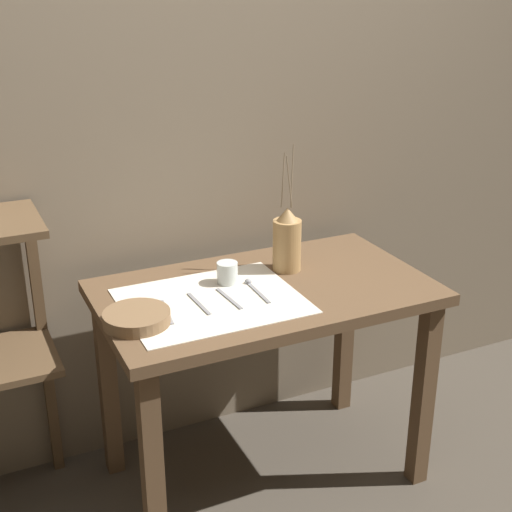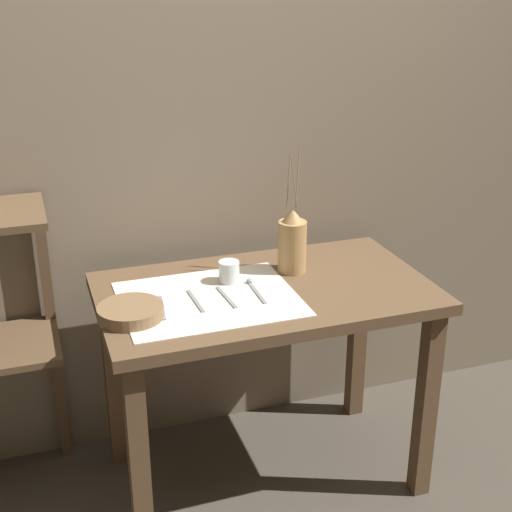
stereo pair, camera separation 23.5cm
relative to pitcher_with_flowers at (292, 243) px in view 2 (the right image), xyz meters
The scene contains 11 objects.
ground_plane 0.90m from the pitcher_with_flowers, 142.39° to the right, with size 12.00×12.00×0.00m, color #473F35.
stone_wall_back 0.48m from the pitcher_with_flowers, 112.60° to the left, with size 7.00×0.06×2.40m.
wooden_table 0.29m from the pitcher_with_flowers, 142.39° to the right, with size 1.12×0.65×0.77m.
linen_cloth 0.38m from the pitcher_with_flowers, 158.93° to the right, with size 0.57×0.45×0.00m.
pitcher_with_flowers is the anchor object (origin of this frame).
wooden_bowl 0.64m from the pitcher_with_flowers, 163.06° to the right, with size 0.20×0.20×0.04m.
glass_tumbler_near 0.25m from the pitcher_with_flowers, behind, with size 0.07×0.07×0.07m.
fork_outer 0.53m from the pitcher_with_flowers, 162.94° to the right, with size 0.03×0.17×0.00m.
knife_center 0.43m from the pitcher_with_flowers, 160.17° to the right, with size 0.02×0.17×0.00m.
fork_inner 0.34m from the pitcher_with_flowers, 152.98° to the right, with size 0.02×0.17×0.00m.
spoon_inner 0.22m from the pitcher_with_flowers, 153.17° to the right, with size 0.02×0.19×0.02m.
Camera 2 is at (-0.74, -2.06, 1.77)m, focal length 50.00 mm.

